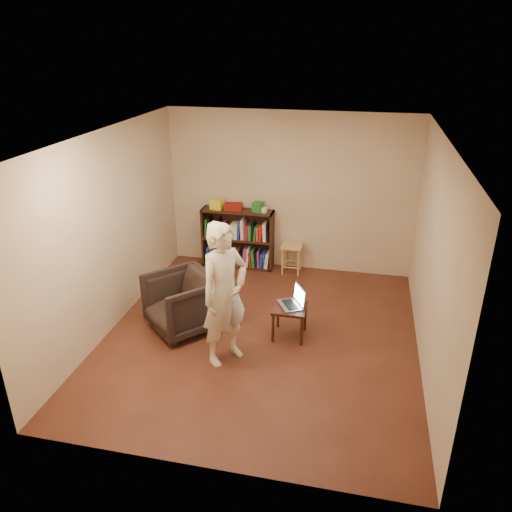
% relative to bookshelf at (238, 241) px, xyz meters
% --- Properties ---
extents(floor, '(4.50, 4.50, 0.00)m').
position_rel_bookshelf_xyz_m(floor, '(0.84, -2.09, -0.44)').
color(floor, '#472317').
rests_on(floor, ground).
extents(ceiling, '(4.50, 4.50, 0.00)m').
position_rel_bookshelf_xyz_m(ceiling, '(0.84, -2.09, 2.16)').
color(ceiling, white).
rests_on(ceiling, wall_back).
extents(wall_back, '(4.00, 0.00, 4.00)m').
position_rel_bookshelf_xyz_m(wall_back, '(0.84, 0.16, 0.86)').
color(wall_back, beige).
rests_on(wall_back, floor).
extents(wall_left, '(0.00, 4.50, 4.50)m').
position_rel_bookshelf_xyz_m(wall_left, '(-1.16, -2.09, 0.86)').
color(wall_left, beige).
rests_on(wall_left, floor).
extents(wall_right, '(0.00, 4.50, 4.50)m').
position_rel_bookshelf_xyz_m(wall_right, '(2.84, -2.09, 0.86)').
color(wall_right, beige).
rests_on(wall_right, floor).
extents(bookshelf, '(1.20, 0.30, 1.00)m').
position_rel_bookshelf_xyz_m(bookshelf, '(0.00, 0.00, 0.00)').
color(bookshelf, black).
rests_on(bookshelf, floor).
extents(box_yellow, '(0.22, 0.17, 0.16)m').
position_rel_bookshelf_xyz_m(box_yellow, '(-0.35, -0.02, 0.64)').
color(box_yellow, yellow).
rests_on(box_yellow, bookshelf).
extents(red_cloth, '(0.32, 0.26, 0.10)m').
position_rel_bookshelf_xyz_m(red_cloth, '(-0.08, 0.01, 0.61)').
color(red_cloth, maroon).
rests_on(red_cloth, bookshelf).
extents(box_green, '(0.19, 0.19, 0.16)m').
position_rel_bookshelf_xyz_m(box_green, '(0.35, -0.01, 0.64)').
color(box_green, '#1F762D').
rests_on(box_green, bookshelf).
extents(box_white, '(0.11, 0.11, 0.08)m').
position_rel_bookshelf_xyz_m(box_white, '(0.44, -0.02, 0.60)').
color(box_white, white).
rests_on(box_white, bookshelf).
extents(stool, '(0.34, 0.34, 0.49)m').
position_rel_bookshelf_xyz_m(stool, '(0.93, -0.06, -0.05)').
color(stool, tan).
rests_on(stool, floor).
extents(armchair, '(1.18, 1.19, 0.77)m').
position_rel_bookshelf_xyz_m(armchair, '(-0.22, -2.12, -0.05)').
color(armchair, black).
rests_on(armchair, floor).
extents(side_table, '(0.42, 0.42, 0.43)m').
position_rel_bookshelf_xyz_m(side_table, '(1.20, -2.00, -0.08)').
color(side_table, black).
rests_on(side_table, floor).
extents(laptop, '(0.40, 0.43, 0.26)m').
position_rel_bookshelf_xyz_m(laptop, '(1.24, -1.95, 0.06)').
color(laptop, '#A5A6AA').
rests_on(laptop, side_table).
extents(person, '(0.72, 0.77, 1.76)m').
position_rel_bookshelf_xyz_m(person, '(0.52, -2.66, 0.44)').
color(person, beige).
rests_on(person, floor).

